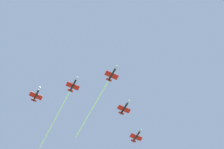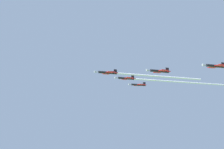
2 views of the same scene
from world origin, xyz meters
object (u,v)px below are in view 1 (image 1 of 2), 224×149
at_px(jet_starboard_inner, 58,114).
at_px(jet_starboard_outer, 36,95).
at_px(jet_lead, 99,96).
at_px(jet_port_inner, 124,108).
at_px(jet_port_outer, 137,136).

relative_size(jet_starboard_inner, jet_starboard_outer, 5.66).
xyz_separation_m(jet_lead, jet_starboard_inner, (8.01, 28.06, 0.93)).
xyz_separation_m(jet_port_inner, jet_starboard_inner, (-2.93, 41.14, 1.86)).
bearing_deg(jet_port_inner, jet_starboard_outer, -17.41).
height_order(jet_lead, jet_port_inner, jet_lead).
bearing_deg(jet_lead, jet_port_inner, -178.40).
bearing_deg(jet_port_inner, jet_lead, 1.60).
height_order(jet_port_outer, jet_starboard_outer, jet_starboard_outer).
height_order(jet_starboard_inner, jet_port_outer, jet_starboard_inner).
distance_m(jet_lead, jet_starboard_inner, 29.20).
bearing_deg(jet_port_inner, jet_port_outer, -136.74).
distance_m(jet_port_outer, jet_starboard_outer, 68.18).
relative_size(jet_port_inner, jet_port_outer, 1.00).
height_order(jet_lead, jet_starboard_inner, jet_starboard_inner).
distance_m(jet_lead, jet_starboard_outer, 37.88).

